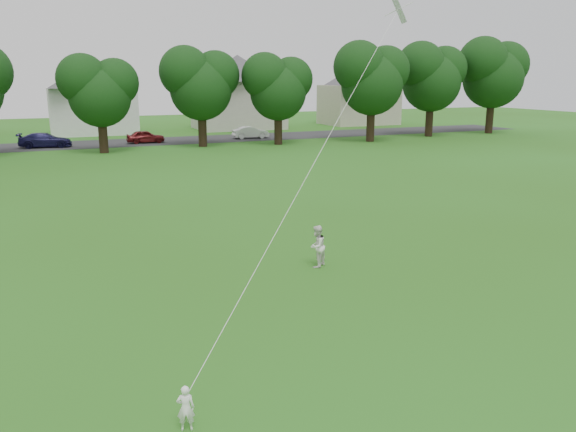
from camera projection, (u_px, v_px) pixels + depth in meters
name	position (u px, v px, depth m)	size (l,w,h in m)	color
ground	(300.00, 335.00, 12.82)	(160.00, 160.00, 0.00)	#295814
street	(105.00, 144.00, 50.23)	(90.00, 7.00, 0.01)	#2D2D30
toddler	(186.00, 408.00, 9.28)	(0.30, 0.20, 0.82)	white
older_boy	(317.00, 246.00, 17.31)	(0.64, 0.50, 1.32)	white
kite	(330.00, 134.00, 14.40)	(5.44, 5.18, 15.57)	white
tree_row	(170.00, 73.00, 44.66)	(80.75, 8.11, 10.97)	black
house_row	(81.00, 88.00, 57.62)	(76.88, 13.93, 9.75)	beige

